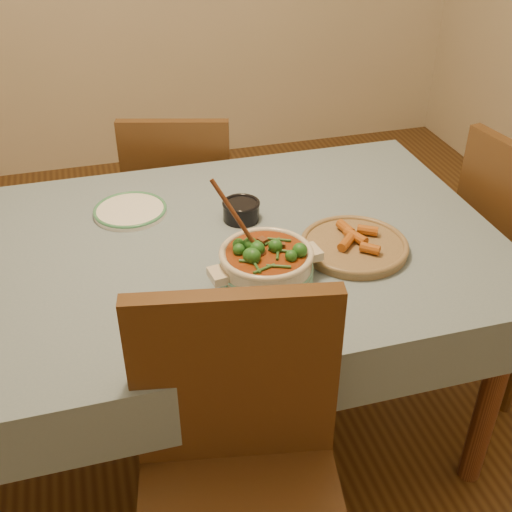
{
  "coord_description": "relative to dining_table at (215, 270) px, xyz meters",
  "views": [
    {
      "loc": [
        -0.3,
        -1.54,
        1.76
      ],
      "look_at": [
        0.07,
        -0.22,
        0.84
      ],
      "focal_mm": 45.0,
      "sensor_mm": 36.0,
      "label": 1
    }
  ],
  "objects": [
    {
      "name": "stew_casserole",
      "position": [
        0.09,
        -0.22,
        0.15
      ],
      "size": [
        0.31,
        0.27,
        0.29
      ],
      "rotation": [
        0.0,
        0.0,
        0.14
      ],
      "color": "beige",
      "rests_on": "dining_table"
    },
    {
      "name": "dining_table",
      "position": [
        0.0,
        0.0,
        0.0
      ],
      "size": [
        1.68,
        1.08,
        0.76
      ],
      "color": "brown",
      "rests_on": "floor"
    },
    {
      "name": "fried_plate",
      "position": [
        0.38,
        -0.14,
        0.11
      ],
      "size": [
        0.4,
        0.4,
        0.05
      ],
      "rotation": [
        0.0,
        0.0,
        -0.42
      ],
      "color": "#9E8157",
      "rests_on": "dining_table"
    },
    {
      "name": "floor",
      "position": [
        0.0,
        0.0,
        -0.66
      ],
      "size": [
        4.5,
        4.5,
        0.0
      ],
      "primitive_type": "plane",
      "color": "#492C15",
      "rests_on": "ground"
    },
    {
      "name": "chair_near",
      "position": [
        -0.09,
        -0.66,
        -0.11
      ],
      "size": [
        0.54,
        0.54,
        0.99
      ],
      "rotation": [
        0.0,
        0.0,
        -0.18
      ],
      "color": "#513318",
      "rests_on": "floor"
    },
    {
      "name": "condiment_bowl",
      "position": [
        0.11,
        0.12,
        0.13
      ],
      "size": [
        0.14,
        0.14,
        0.06
      ],
      "rotation": [
        0.0,
        0.0,
        -0.27
      ],
      "color": "black",
      "rests_on": "dining_table"
    },
    {
      "name": "chair_far",
      "position": [
        0.02,
        0.76,
        -0.17
      ],
      "size": [
        0.51,
        0.51,
        0.88
      ],
      "rotation": [
        0.0,
        0.0,
        2.87
      ],
      "color": "#513318",
      "rests_on": "floor"
    },
    {
      "name": "white_plate",
      "position": [
        -0.21,
        0.24,
        0.1
      ],
      "size": [
        0.3,
        0.3,
        0.02
      ],
      "rotation": [
        0.0,
        0.0,
        -0.4
      ],
      "color": "white",
      "rests_on": "dining_table"
    }
  ]
}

